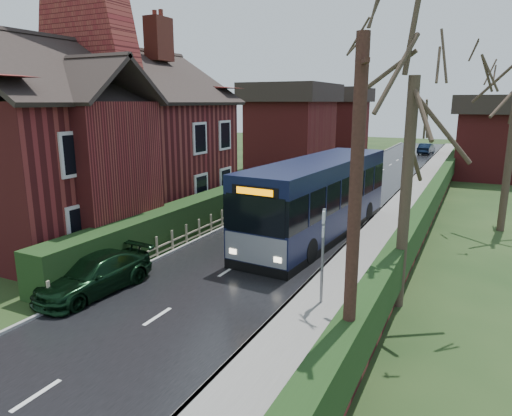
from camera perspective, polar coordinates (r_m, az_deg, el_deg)
The scene contains 17 objects.
ground at distance 15.11m, azimuth -7.44°, elevation -10.33°, with size 140.00×140.00×0.00m, color #32461E.
road at distance 23.61m, azimuth 6.08°, elevation -1.61°, with size 6.00×100.00×0.02m, color black.
pavement at distance 22.55m, azimuth 16.27°, elevation -2.62°, with size 2.50×100.00×0.14m, color slate.
kerb_right at distance 22.77m, azimuth 13.30°, elevation -2.30°, with size 0.12×100.00×0.14m, color gray.
kerb_left at distance 24.78m, azimuth -0.54°, elevation -0.74°, with size 0.12×100.00×0.10m, color gray.
front_hedge at distance 20.86m, azimuth -8.86°, elevation -1.43°, with size 1.20×16.00×1.60m, color #1A3313.
picket_fence at distance 20.54m, azimuth -7.11°, elevation -2.61°, with size 0.10×16.00×0.90m, color tan, non-canonical shape.
right_wall_hedge at distance 22.13m, azimuth 20.37°, elevation -0.68°, with size 0.60×50.00×1.80m.
brick_house at distance 23.24m, azimuth -19.42°, elevation 8.42°, with size 9.30×14.60×10.30m.
bus at distance 20.76m, azimuth 7.82°, elevation 1.16°, with size 3.41×11.63×3.48m.
car_silver at distance 25.22m, azimuth 4.00°, elevation 0.93°, with size 1.59×3.94×1.34m, color #A9A9AE.
car_green at distance 15.62m, azimuth -19.53°, elevation -7.86°, with size 1.66×4.09×1.19m, color black.
car_distant at distance 57.63m, azimuth 20.52°, elevation 6.96°, with size 1.34×3.85×1.27m, color black.
bus_stop_sign at distance 13.42m, azimuth 8.37°, elevation -4.37°, with size 0.16×0.45×3.01m.
telegraph_pole at distance 8.79m, azimuth 12.10°, elevation -2.72°, with size 0.46×0.87×7.17m.
tree_right_near at distance 13.50m, azimuth 19.38°, elevation 17.32°, with size 4.43×4.43×9.56m.
tree_house_side at distance 28.51m, azimuth -11.76°, elevation 15.14°, with size 4.19×4.19×9.53m.
Camera 1 is at (7.81, -11.47, 5.98)m, focal length 32.00 mm.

